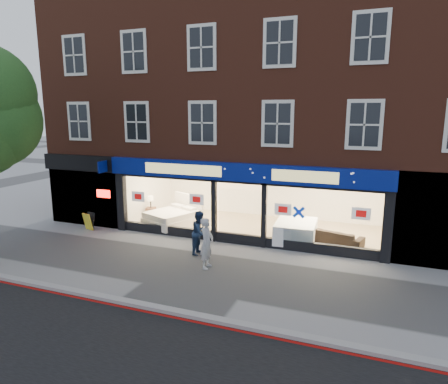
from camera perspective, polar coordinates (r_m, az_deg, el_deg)
The scene contains 12 objects.
ground at distance 13.58m, azimuth -2.25°, elevation -11.29°, with size 120.00×120.00×0.00m, color gray.
kerb_line at distance 11.08m, azimuth -8.89°, elevation -16.97°, with size 60.00×0.10×0.01m, color #8C0A07.
kerb_stone at distance 11.21m, azimuth -8.37°, elevation -16.29°, with size 60.00×0.25×0.12m, color gray.
showroom_floor at distance 18.22m, azimuth 4.32°, elevation -5.12°, with size 11.00×4.50×0.10m, color tan.
building at distance 19.13m, azimuth 6.11°, elevation 15.70°, with size 19.00×8.26×10.30m.
display_bed at distance 18.63m, azimuth -7.25°, elevation -3.51°, with size 2.54×2.76×1.27m.
bedside_table at distance 19.76m, azimuth -10.37°, elevation -2.97°, with size 0.45×0.45×0.55m, color brown.
mattress_stack at distance 16.45m, azimuth 10.21°, elevation -5.52°, with size 1.69×2.08×0.78m.
sofa at distance 16.35m, azimuth 15.83°, elevation -6.26°, with size 1.99×0.78×0.58m, color black.
a_board at distance 18.96m, azimuth -18.72°, elevation -3.98°, with size 0.51×0.33×0.78m, color yellow.
pedestrian_grey at distance 13.62m, azimuth -2.48°, elevation -7.29°, with size 0.64×0.42×1.74m, color #B1B2B9.
pedestrian_blue at distance 14.93m, azimuth -3.44°, elevation -5.80°, with size 0.80×0.62×1.64m, color #192A48.
Camera 1 is at (4.99, -11.47, 5.28)m, focal length 32.00 mm.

